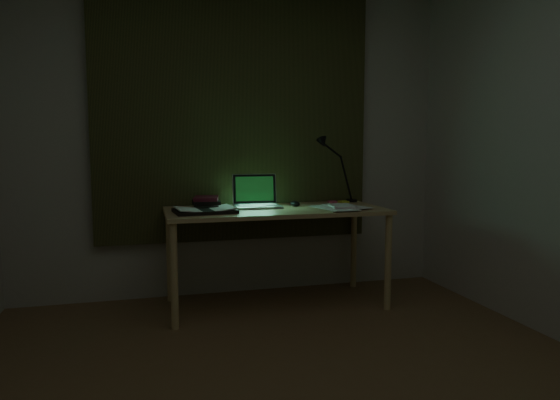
{
  "coord_description": "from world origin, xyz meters",
  "views": [
    {
      "loc": [
        -0.7,
        -2.02,
        1.21
      ],
      "look_at": [
        0.23,
        1.44,
        0.82
      ],
      "focal_mm": 32.0,
      "sensor_mm": 36.0,
      "label": 1
    }
  ],
  "objects_px": {
    "loose_papers": "(334,207)",
    "open_textbook": "(205,210)",
    "laptop": "(258,191)",
    "desk": "(276,257)",
    "desk_lamp": "(352,171)",
    "book_stack": "(206,202)"
  },
  "relations": [
    {
      "from": "loose_papers",
      "to": "open_textbook",
      "type": "bearing_deg",
      "value": 179.44
    },
    {
      "from": "laptop",
      "to": "loose_papers",
      "type": "relative_size",
      "value": 1.03
    },
    {
      "from": "laptop",
      "to": "open_textbook",
      "type": "distance_m",
      "value": 0.47
    },
    {
      "from": "laptop",
      "to": "loose_papers",
      "type": "xyz_separation_m",
      "value": [
        0.54,
        -0.19,
        -0.11
      ]
    },
    {
      "from": "open_textbook",
      "to": "loose_papers",
      "type": "height_order",
      "value": "open_textbook"
    },
    {
      "from": "desk",
      "to": "desk_lamp",
      "type": "xyz_separation_m",
      "value": [
        0.73,
        0.28,
        0.63
      ]
    },
    {
      "from": "open_textbook",
      "to": "desk_lamp",
      "type": "relative_size",
      "value": 0.82
    },
    {
      "from": "desk",
      "to": "loose_papers",
      "type": "bearing_deg",
      "value": -12.71
    },
    {
      "from": "open_textbook",
      "to": "loose_papers",
      "type": "xyz_separation_m",
      "value": [
        0.97,
        -0.01,
        -0.01
      ]
    },
    {
      "from": "desk",
      "to": "book_stack",
      "type": "distance_m",
      "value": 0.68
    },
    {
      "from": "desk",
      "to": "desk_lamp",
      "type": "distance_m",
      "value": 1.01
    },
    {
      "from": "open_textbook",
      "to": "desk_lamp",
      "type": "bearing_deg",
      "value": 9.95
    },
    {
      "from": "laptop",
      "to": "open_textbook",
      "type": "bearing_deg",
      "value": -154.95
    },
    {
      "from": "loose_papers",
      "to": "desk",
      "type": "bearing_deg",
      "value": 167.29
    },
    {
      "from": "desk",
      "to": "desk_lamp",
      "type": "height_order",
      "value": "desk_lamp"
    },
    {
      "from": "desk",
      "to": "open_textbook",
      "type": "bearing_deg",
      "value": -170.91
    },
    {
      "from": "open_textbook",
      "to": "laptop",
      "type": "bearing_deg",
      "value": 17.16
    },
    {
      "from": "laptop",
      "to": "book_stack",
      "type": "height_order",
      "value": "laptop"
    },
    {
      "from": "open_textbook",
      "to": "desk",
      "type": "bearing_deg",
      "value": 2.78
    },
    {
      "from": "book_stack",
      "to": "desk_lamp",
      "type": "height_order",
      "value": "desk_lamp"
    },
    {
      "from": "open_textbook",
      "to": "loose_papers",
      "type": "distance_m",
      "value": 0.97
    },
    {
      "from": "laptop",
      "to": "book_stack",
      "type": "bearing_deg",
      "value": 172.38
    }
  ]
}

